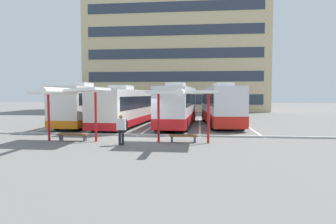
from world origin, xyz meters
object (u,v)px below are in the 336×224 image
Objects in this scene: coach_bus_2 at (178,106)px; bench_0 at (73,135)px; coach_bus_0 at (87,105)px; coach_bus_3 at (221,106)px; bench_1 at (183,137)px; waiting_passenger_0 at (121,127)px; waiting_shelter_1 at (183,93)px; waiting_shelter_0 at (70,92)px; coach_bus_1 at (127,107)px.

bench_0 is at bearing -121.79° from coach_bus_2.
coach_bus_0 reaches higher than coach_bus_3.
bench_1 is 3.66m from waiting_passenger_0.
waiting_shelter_1 is (6.67, -0.31, 2.52)m from bench_0.
coach_bus_3 is at bearing 74.14° from bench_1.
bench_1 is (9.19, -8.62, -1.47)m from coach_bus_0.
waiting_shelter_0 is 3.89m from waiting_passenger_0.
bench_1 is (5.51, -8.73, -1.34)m from coach_bus_1.
coach_bus_1 is 6.87× the size of bench_0.
coach_bus_0 reaches higher than bench_0.
waiting_shelter_0 is at bearing -120.77° from coach_bus_2.
bench_0 is (0.00, 0.37, -2.60)m from waiting_shelter_0.
coach_bus_0 is at bearing 106.11° from bench_0.
waiting_shelter_1 reaches higher than waiting_passenger_0.
bench_0 is at bearing 177.32° from waiting_shelter_1.
coach_bus_2 is at bearing 96.22° from bench_1.
coach_bus_3 is at bearing 74.76° from waiting_shelter_1.
waiting_shelter_0 is 2.80× the size of waiting_passenger_0.
waiting_shelter_0 is at bearing 167.48° from waiting_passenger_0.
coach_bus_2 is at bearing -166.35° from coach_bus_3.
coach_bus_3 is 14.19m from waiting_shelter_0.
waiting_shelter_1 is 2.92× the size of bench_1.
coach_bus_0 reaches higher than coach_bus_2.
coach_bus_3 is at bearing 46.73° from bench_0.
bench_1 is at bearing -57.76° from coach_bus_1.
waiting_passenger_0 is (-3.39, -1.22, 0.65)m from bench_1.
bench_1 is 0.98× the size of waiting_passenger_0.
coach_bus_1 is 10.19m from waiting_passenger_0.
waiting_passenger_0 is at bearing -12.52° from waiting_shelter_0.
coach_bus_1 is 1.07× the size of coach_bus_2.
coach_bus_2 reaches higher than waiting_shelter_0.
coach_bus_0 is 2.20× the size of waiting_shelter_0.
coach_bus_2 reaches higher than waiting_shelter_1.
waiting_shelter_1 is 3.96m from waiting_passenger_0.
coach_bus_2 is at bearing 58.21° from bench_0.
waiting_passenger_0 is (5.80, -9.83, -0.82)m from coach_bus_0.
coach_bus_1 is at bearing 82.81° from waiting_shelter_0.
bench_0 is 7.14m from waiting_shelter_1.
coach_bus_1 is 10.41m from bench_1.
waiting_shelter_1 is (-2.84, -10.41, 1.12)m from coach_bus_3.
coach_bus_1 is at bearing 82.51° from bench_0.
coach_bus_0 is at bearing -178.26° from coach_bus_1.
waiting_shelter_0 is (-5.68, -9.54, 1.19)m from coach_bus_2.
waiting_passenger_0 is at bearing -160.24° from bench_1.
coach_bus_3 is 2.30× the size of waiting_shelter_0.
coach_bus_3 reaches higher than bench_1.
bench_0 is 0.38× the size of waiting_shelter_1.
waiting_passenger_0 is at bearing -59.48° from coach_bus_0.
waiting_shelter_1 is (9.19, -9.04, 1.06)m from coach_bus_0.
bench_1 is at bearing -105.86° from coach_bus_3.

